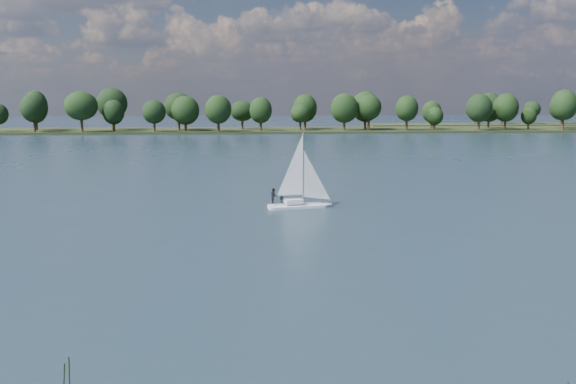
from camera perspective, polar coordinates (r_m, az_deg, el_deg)
The scene contains 4 objects.
ground at distance 129.55m, azimuth -0.75°, elevation 3.02°, with size 700.00×700.00×0.00m, color #233342.
far_shore at distance 241.17m, azimuth -2.51°, elevation 5.43°, with size 660.00×40.00×1.50m, color black.
sailboat at distance 69.72m, azimuth 0.78°, elevation 0.53°, with size 6.78×3.09×8.62m.
treeline at distance 237.19m, azimuth -6.88°, elevation 7.29°, with size 563.05×73.61×18.84m.
Camera 1 is at (-8.49, -28.73, 11.75)m, focal length 40.00 mm.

